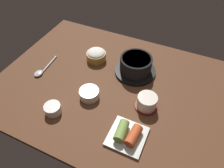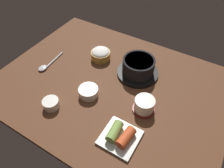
{
  "view_description": "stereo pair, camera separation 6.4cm",
  "coord_description": "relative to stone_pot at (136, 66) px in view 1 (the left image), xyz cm",
  "views": [
    {
      "loc": [
        26.96,
        -56.24,
        69.21
      ],
      "look_at": [
        2.0,
        -2.0,
        5.0
      ],
      "focal_mm": 32.97,
      "sensor_mm": 36.0,
      "label": 1
    },
    {
      "loc": [
        32.64,
        -53.24,
        69.21
      ],
      "look_at": [
        2.0,
        -2.0,
        5.0
      ],
      "focal_mm": 32.97,
      "sensor_mm": 36.0,
      "label": 2
    }
  ],
  "objects": [
    {
      "name": "side_bowl_near",
      "position": [
        -21.37,
        -34.89,
        -2.1
      ],
      "size": [
        6.51,
        6.51,
        3.67
      ],
      "color": "white",
      "rests_on": "dining_table"
    },
    {
      "name": "tea_cup_with_saucer",
      "position": [
        11.13,
        -17.25,
        -1.05
      ],
      "size": [
        9.03,
        9.03,
        6.0
      ],
      "color": "maroon",
      "rests_on": "dining_table"
    },
    {
      "name": "stone_pot",
      "position": [
        0.0,
        0.0,
        0.0
      ],
      "size": [
        19.05,
        19.05,
        8.47
      ],
      "color": "black",
      "rests_on": "dining_table"
    },
    {
      "name": "banchan_cup_center",
      "position": [
        -12.22,
        -22.08,
        -2.11
      ],
      "size": [
        8.27,
        8.27,
        3.67
      ],
      "color": "white",
      "rests_on": "dining_table"
    },
    {
      "name": "spoon",
      "position": [
        -40.1,
        -18.24,
        -3.45
      ],
      "size": [
        3.6,
        16.47,
        1.35
      ],
      "color": "#B7B7BC",
      "rests_on": "dining_table"
    },
    {
      "name": "kimchi_plate",
      "position": [
        9.24,
        -33.07,
        -2.26
      ],
      "size": [
        13.02,
        13.02,
        4.7
      ],
      "color": "silver",
      "rests_on": "dining_table"
    },
    {
      "name": "rice_bowl",
      "position": [
        -20.81,
        0.56,
        -1.2
      ],
      "size": [
        9.55,
        9.55,
        5.75
      ],
      "color": "#B78C38",
      "rests_on": "dining_table"
    },
    {
      "name": "dining_table",
      "position": [
        -7.45,
        -12.12,
        -5.07
      ],
      "size": [
        100.0,
        76.0,
        2.0
      ],
      "primitive_type": "cube",
      "color": "#56331E",
      "rests_on": "ground"
    }
  ]
}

